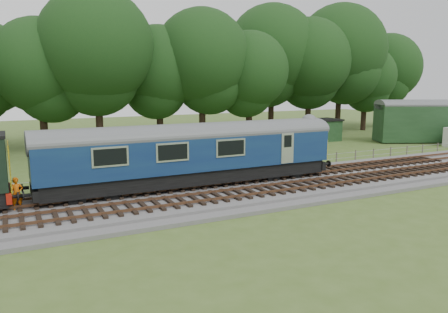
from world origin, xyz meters
TOP-DOWN VIEW (x-y plane):
  - ground at (0.00, 0.00)m, footprint 120.00×120.00m
  - ballast at (0.00, 0.00)m, footprint 70.00×7.00m
  - track_north at (0.00, 1.40)m, footprint 67.20×2.40m
  - track_south at (0.00, -1.60)m, footprint 67.20×2.40m
  - fence at (0.00, 4.50)m, footprint 64.00×0.12m
  - tree_line at (0.00, 22.00)m, footprint 70.00×8.00m
  - dmu_railcar at (-3.73, 1.40)m, footprint 18.05×2.86m
  - worker at (-13.41, 0.71)m, footprint 0.62×0.43m
  - shed at (18.48, 16.34)m, footprint 3.06×3.06m

SIDE VIEW (x-z plane):
  - ground at x=0.00m, z-range 0.00..0.00m
  - fence at x=0.00m, z-range -0.50..0.50m
  - tree_line at x=0.00m, z-range -9.00..9.00m
  - ballast at x=0.00m, z-range 0.00..0.35m
  - track_north at x=0.00m, z-range 0.31..0.52m
  - track_south at x=0.00m, z-range 0.31..0.52m
  - worker at x=-13.41m, z-range 0.35..1.97m
  - shed at x=18.48m, z-range 0.02..2.47m
  - dmu_railcar at x=-3.73m, z-range 0.67..4.54m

